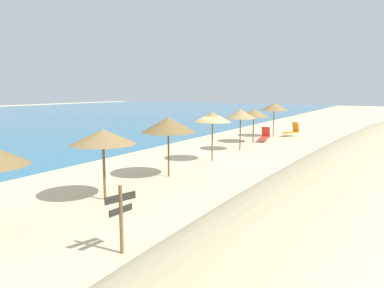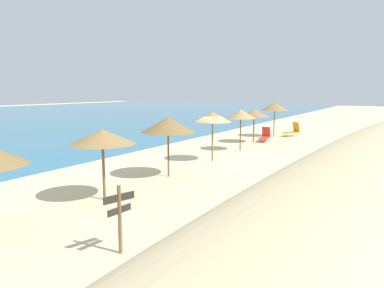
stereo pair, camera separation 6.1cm
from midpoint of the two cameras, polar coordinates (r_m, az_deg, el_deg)
The scene contains 11 objects.
ground_plane at distance 20.26m, azimuth 4.92°, elevation -2.66°, with size 160.00×160.00×0.00m, color beige.
dune_ridge at distance 20.02m, azimuth 27.82°, elevation -1.04°, with size 49.56×4.62×1.87m, color #C9B586.
beach_umbrella_1 at distance 13.11m, azimuth -13.84°, elevation 1.10°, with size 2.30×2.30×2.56m.
beach_umbrella_2 at distance 16.24m, azimuth -3.69°, elevation 3.04°, with size 2.46×2.46×2.72m.
beach_umbrella_3 at distance 19.90m, azimuth 3.36°, elevation 4.26°, with size 2.03×2.03×2.73m.
beach_umbrella_4 at distance 23.61m, azimuth 7.79°, elevation 4.74°, with size 1.91×1.91×2.71m.
beach_umbrella_5 at distance 27.39m, azimuth 9.84°, elevation 4.83°, with size 2.22×2.22×2.52m.
beach_umbrella_6 at distance 31.25m, azimuth 12.97°, elevation 5.78°, with size 2.32×2.32×2.88m.
lounge_chair_0 at distance 31.97m, azimuth 15.66°, elevation 2.05°, with size 1.58×1.22×1.21m.
lounge_chair_1 at distance 28.38m, azimuth 11.50°, elevation 1.24°, with size 1.70×0.86×1.08m.
wooden_signpost at distance 8.94m, azimuth -11.18°, elevation -10.62°, with size 0.82×0.27×1.69m.
Camera 2 is at (-17.90, -8.64, 3.92)m, focal length 33.78 mm.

